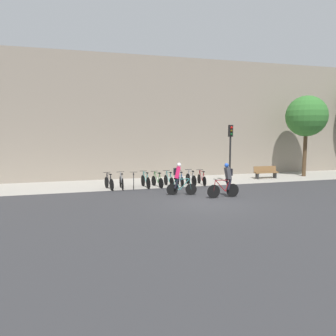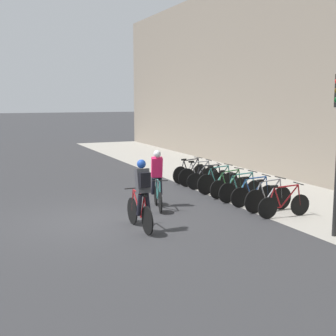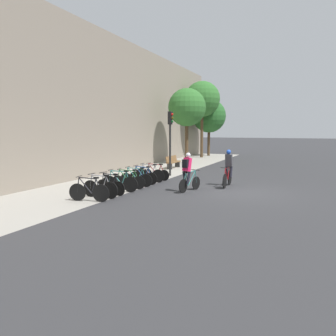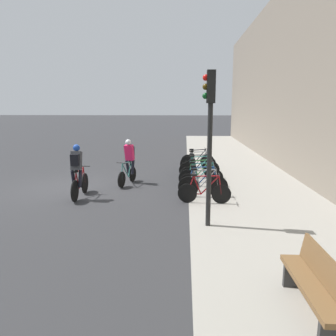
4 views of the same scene
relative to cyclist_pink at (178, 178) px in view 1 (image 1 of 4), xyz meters
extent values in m
plane|color=#333335|center=(0.80, -2.20, -0.95)|extent=(200.00, 200.00, 0.00)
cube|color=#A39E93|center=(0.80, 4.55, -0.94)|extent=(44.00, 4.50, 0.01)
cube|color=gray|center=(0.80, 7.10, 3.44)|extent=(44.00, 0.60, 8.76)
cylinder|color=black|center=(0.66, -0.17, -0.64)|extent=(0.60, 0.19, 0.61)
cylinder|color=black|center=(-0.32, 0.08, -0.64)|extent=(0.60, 0.19, 0.61)
cylinder|color=teal|center=(0.33, -0.09, -0.36)|extent=(0.55, 0.18, 0.62)
cylinder|color=teal|center=(-0.04, 0.01, -0.37)|extent=(0.26, 0.10, 0.58)
cylinder|color=teal|center=(0.22, -0.06, -0.08)|extent=(0.74, 0.23, 0.07)
cylinder|color=teal|center=(-0.13, 0.03, -0.65)|extent=(0.40, 0.13, 0.05)
cylinder|color=teal|center=(-0.24, 0.06, -0.37)|extent=(0.22, 0.09, 0.56)
cylinder|color=teal|center=(0.62, -0.16, -0.35)|extent=(0.12, 0.06, 0.59)
cylinder|color=black|center=(0.58, -0.15, -0.02)|extent=(0.14, 0.45, 0.03)
cube|color=black|center=(-0.15, 0.04, -0.05)|extent=(0.21, 0.13, 0.06)
cube|color=#EA1E56|center=(-0.05, 0.01, 0.28)|extent=(0.39, 0.39, 0.63)
sphere|color=silver|center=(0.03, -0.01, 0.69)|extent=(0.27, 0.27, 0.22)
cylinder|color=black|center=(-0.13, -0.08, -0.30)|extent=(0.29, 0.18, 0.56)
cylinder|color=black|center=(-0.07, 0.13, -0.30)|extent=(0.26, 0.17, 0.56)
cube|color=black|center=(-0.19, 0.05, 0.33)|extent=(0.20, 0.29, 0.36)
cylinder|color=black|center=(1.47, -1.31, -0.60)|extent=(0.70, 0.04, 0.70)
cylinder|color=black|center=(2.55, -1.30, -0.60)|extent=(0.70, 0.04, 0.70)
cylinder|color=maroon|center=(1.84, -1.31, -0.31)|extent=(0.59, 0.04, 0.62)
cylinder|color=maroon|center=(2.24, -1.30, -0.33)|extent=(0.27, 0.04, 0.58)
cylinder|color=maroon|center=(1.96, -1.30, -0.03)|extent=(0.80, 0.04, 0.07)
cylinder|color=maroon|center=(2.33, -1.30, -0.60)|extent=(0.43, 0.03, 0.05)
cylinder|color=maroon|center=(2.45, -1.30, -0.32)|extent=(0.22, 0.03, 0.56)
cylinder|color=maroon|center=(1.52, -1.31, -0.31)|extent=(0.12, 0.04, 0.59)
cylinder|color=black|center=(1.56, -1.31, 0.02)|extent=(0.03, 0.46, 0.03)
cube|color=black|center=(2.36, -1.30, -0.01)|extent=(0.20, 0.08, 0.06)
cube|color=#3D3D42|center=(2.26, -1.30, 0.32)|extent=(0.32, 0.32, 0.63)
sphere|color=#1E47AD|center=(2.18, -1.30, 0.73)|extent=(0.22, 0.22, 0.22)
cylinder|color=black|center=(2.30, -1.19, -0.25)|extent=(0.28, 0.11, 0.56)
cylinder|color=black|center=(2.31, -1.41, -0.25)|extent=(0.24, 0.11, 0.56)
cube|color=black|center=(2.40, -1.30, 0.37)|extent=(0.14, 0.26, 0.36)
cylinder|color=black|center=(-3.49, 3.25, -0.60)|extent=(0.18, 0.68, 0.69)
cylinder|color=black|center=(-3.29, 2.31, -0.60)|extent=(0.18, 0.68, 0.69)
cylinder|color=black|center=(-3.42, 2.93, -0.32)|extent=(0.15, 0.53, 0.62)
cylinder|color=black|center=(-3.35, 2.58, -0.34)|extent=(0.09, 0.25, 0.58)
cylinder|color=black|center=(-3.40, 2.83, -0.04)|extent=(0.19, 0.71, 0.07)
cylinder|color=black|center=(-3.33, 2.50, -0.61)|extent=(0.11, 0.39, 0.05)
cylinder|color=black|center=(-3.31, 2.39, -0.33)|extent=(0.07, 0.21, 0.56)
cylinder|color=black|center=(-3.48, 3.21, -0.31)|extent=(0.06, 0.12, 0.58)
cylinder|color=black|center=(-3.48, 3.17, 0.02)|extent=(0.46, 0.12, 0.03)
cube|color=black|center=(-3.33, 2.48, -0.01)|extent=(0.12, 0.21, 0.06)
cylinder|color=black|center=(-2.65, 3.27, -0.60)|extent=(0.04, 0.69, 0.69)
cylinder|color=black|center=(-2.67, 2.29, -0.60)|extent=(0.04, 0.69, 0.69)
cylinder|color=#99999E|center=(-2.66, 2.94, -0.32)|extent=(0.05, 0.54, 0.62)
cylinder|color=#99999E|center=(-2.66, 2.57, -0.33)|extent=(0.04, 0.25, 0.58)
cylinder|color=#99999E|center=(-2.66, 2.83, -0.03)|extent=(0.05, 0.73, 0.07)
cylinder|color=#99999E|center=(-2.66, 2.48, -0.61)|extent=(0.04, 0.39, 0.05)
cylinder|color=#99999E|center=(-2.66, 2.38, -0.32)|extent=(0.03, 0.21, 0.56)
cylinder|color=#99999E|center=(-2.65, 3.23, -0.31)|extent=(0.04, 0.11, 0.58)
cylinder|color=black|center=(-2.65, 3.19, 0.02)|extent=(0.46, 0.03, 0.03)
cube|color=black|center=(-2.66, 2.46, -0.01)|extent=(0.08, 0.20, 0.06)
cylinder|color=black|center=(-1.84, 3.26, -0.64)|extent=(0.14, 0.61, 0.61)
cylinder|color=black|center=(-2.01, 2.30, -0.64)|extent=(0.14, 0.61, 0.61)
cylinder|color=black|center=(-1.90, 2.93, -0.36)|extent=(0.13, 0.54, 0.62)
cylinder|color=black|center=(-1.96, 2.58, -0.37)|extent=(0.08, 0.26, 0.58)
cylinder|color=black|center=(-1.92, 2.83, -0.07)|extent=(0.17, 0.72, 0.07)
cylinder|color=black|center=(-1.98, 2.49, -0.65)|extent=(0.10, 0.39, 0.05)
cylinder|color=black|center=(-2.00, 2.38, -0.36)|extent=(0.07, 0.21, 0.56)
cylinder|color=black|center=(-1.85, 3.22, -0.35)|extent=(0.06, 0.12, 0.58)
cylinder|color=black|center=(-1.85, 3.18, -0.02)|extent=(0.46, 0.11, 0.03)
cube|color=black|center=(-1.98, 2.47, -0.05)|extent=(0.11, 0.21, 0.06)
cylinder|color=black|center=(-1.24, 3.29, -0.60)|extent=(0.11, 0.70, 0.70)
cylinder|color=black|center=(-1.14, 2.27, -0.60)|extent=(0.11, 0.70, 0.70)
cylinder|color=teal|center=(-1.21, 2.94, -0.31)|extent=(0.10, 0.56, 0.62)
cylinder|color=teal|center=(-1.17, 2.56, -0.33)|extent=(0.07, 0.27, 0.58)
cylinder|color=teal|center=(-1.20, 2.83, -0.03)|extent=(0.12, 0.76, 0.07)
cylinder|color=teal|center=(-1.16, 2.47, -0.60)|extent=(0.08, 0.41, 0.05)
cylinder|color=teal|center=(-1.15, 2.36, -0.32)|extent=(0.05, 0.22, 0.56)
cylinder|color=teal|center=(-1.24, 3.25, -0.31)|extent=(0.05, 0.12, 0.59)
cylinder|color=black|center=(-1.23, 3.21, 0.02)|extent=(0.46, 0.08, 0.03)
cube|color=black|center=(-1.16, 2.45, -0.01)|extent=(0.10, 0.21, 0.06)
cylinder|color=black|center=(-0.56, 3.28, -0.64)|extent=(0.16, 0.62, 0.62)
cylinder|color=black|center=(-0.35, 2.27, -0.64)|extent=(0.16, 0.62, 0.62)
cylinder|color=#2D6B33|center=(-0.49, 2.94, -0.35)|extent=(0.15, 0.56, 0.62)
cylinder|color=#2D6B33|center=(-0.41, 2.57, -0.37)|extent=(0.09, 0.27, 0.58)
cylinder|color=#2D6B33|center=(-0.46, 2.83, -0.07)|extent=(0.19, 0.75, 0.07)
cylinder|color=#2D6B33|center=(-0.39, 2.48, -0.64)|extent=(0.11, 0.41, 0.05)
cylinder|color=#2D6B33|center=(-0.37, 2.36, -0.36)|extent=(0.07, 0.22, 0.56)
cylinder|color=#2D6B33|center=(-0.55, 3.24, -0.35)|extent=(0.06, 0.12, 0.59)
cylinder|color=black|center=(-0.54, 3.20, -0.02)|extent=(0.46, 0.12, 0.03)
cube|color=black|center=(-0.39, 2.46, -0.05)|extent=(0.12, 0.21, 0.06)
cylinder|color=black|center=(0.24, 3.30, -0.62)|extent=(0.08, 0.65, 0.64)
cylinder|color=black|center=(0.32, 2.25, -0.62)|extent=(0.08, 0.65, 0.64)
cylinder|color=teal|center=(0.27, 2.95, -0.34)|extent=(0.08, 0.58, 0.62)
cylinder|color=teal|center=(0.30, 2.56, -0.36)|extent=(0.06, 0.27, 0.58)
cylinder|color=teal|center=(0.27, 2.83, -0.06)|extent=(0.10, 0.78, 0.07)
cylinder|color=teal|center=(0.30, 2.46, -0.63)|extent=(0.06, 0.42, 0.05)
cylinder|color=teal|center=(0.31, 2.35, -0.35)|extent=(0.05, 0.22, 0.56)
cylinder|color=teal|center=(0.24, 3.26, -0.33)|extent=(0.04, 0.12, 0.59)
cylinder|color=black|center=(0.25, 3.22, 0.00)|extent=(0.46, 0.06, 0.03)
cube|color=black|center=(0.30, 2.44, -0.03)|extent=(0.09, 0.21, 0.06)
cylinder|color=black|center=(1.03, 3.27, -0.64)|extent=(0.05, 0.62, 0.62)
cylinder|color=black|center=(1.00, 2.28, -0.64)|extent=(0.05, 0.62, 0.62)
cylinder|color=#1E478C|center=(1.02, 2.94, -0.35)|extent=(0.06, 0.55, 0.62)
cylinder|color=#1E478C|center=(1.01, 2.57, -0.37)|extent=(0.05, 0.26, 0.58)
cylinder|color=#1E478C|center=(1.01, 2.83, -0.07)|extent=(0.06, 0.73, 0.07)
cylinder|color=#1E478C|center=(1.00, 2.48, -0.64)|extent=(0.04, 0.40, 0.05)
cylinder|color=#1E478C|center=(1.00, 2.37, -0.36)|extent=(0.04, 0.21, 0.56)
cylinder|color=#1E478C|center=(1.03, 3.23, -0.35)|extent=(0.04, 0.12, 0.58)
cylinder|color=black|center=(1.03, 3.19, -0.02)|extent=(0.46, 0.04, 0.03)
cube|color=black|center=(1.00, 2.46, -0.05)|extent=(0.09, 0.20, 0.06)
cylinder|color=black|center=(1.72, 3.27, -0.60)|extent=(0.07, 0.69, 0.69)
cylinder|color=black|center=(1.77, 2.29, -0.60)|extent=(0.07, 0.69, 0.69)
cylinder|color=#99999E|center=(1.74, 2.93, -0.32)|extent=(0.07, 0.54, 0.62)
cylinder|color=#99999E|center=(1.76, 2.57, -0.33)|extent=(0.05, 0.25, 0.58)
cylinder|color=#99999E|center=(1.74, 2.83, -0.03)|extent=(0.08, 0.73, 0.07)
cylinder|color=#99999E|center=(1.76, 2.48, -0.61)|extent=(0.05, 0.40, 0.05)
cylinder|color=#99999E|center=(1.77, 2.38, -0.32)|extent=(0.04, 0.21, 0.56)
cylinder|color=#99999E|center=(1.72, 3.23, -0.31)|extent=(0.04, 0.12, 0.58)
cylinder|color=black|center=(1.72, 3.19, 0.02)|extent=(0.46, 0.05, 0.03)
cube|color=black|center=(1.76, 2.46, -0.01)|extent=(0.09, 0.20, 0.06)
cylinder|color=black|center=(2.51, 3.30, -0.64)|extent=(0.07, 0.60, 0.60)
cylinder|color=black|center=(2.45, 2.25, -0.64)|extent=(0.07, 0.60, 0.60)
cylinder|color=maroon|center=(2.49, 2.94, -0.36)|extent=(0.07, 0.58, 0.62)
cylinder|color=maroon|center=(2.47, 2.56, -0.38)|extent=(0.05, 0.27, 0.58)
cylinder|color=maroon|center=(2.48, 2.83, -0.08)|extent=(0.08, 0.78, 0.07)
cylinder|color=maroon|center=(2.46, 2.46, -0.65)|extent=(0.05, 0.42, 0.05)
cylinder|color=maroon|center=(2.46, 2.35, -0.37)|extent=(0.04, 0.22, 0.56)
cylinder|color=maroon|center=(2.51, 3.26, -0.35)|extent=(0.04, 0.12, 0.59)
cylinder|color=black|center=(2.50, 3.22, -0.02)|extent=(0.46, 0.05, 0.03)
cube|color=black|center=(2.46, 2.44, -0.05)|extent=(0.09, 0.20, 0.06)
cylinder|color=black|center=(4.44, 2.76, 0.96)|extent=(0.12, 0.12, 3.82)
cube|color=black|center=(4.44, 2.76, 2.49)|extent=(0.26, 0.20, 0.76)
sphere|color=red|center=(4.44, 2.63, 2.70)|extent=(0.15, 0.15, 0.15)
sphere|color=#4C380A|center=(4.44, 2.63, 2.49)|extent=(0.15, 0.15, 0.15)
sphere|color=#0C4719|center=(4.44, 2.63, 2.28)|extent=(0.15, 0.15, 0.15)
cube|color=brown|center=(7.99, 4.01, -0.50)|extent=(1.82, 0.40, 0.08)
cube|color=brown|center=(7.99, 4.19, -0.26)|extent=(1.82, 0.12, 0.40)
cube|color=#2D2D2D|center=(7.26, 4.01, -0.72)|extent=(0.08, 0.36, 0.45)
cube|color=#2D2D2D|center=(8.72, 4.01, -0.72)|extent=(0.08, 0.36, 0.45)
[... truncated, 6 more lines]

